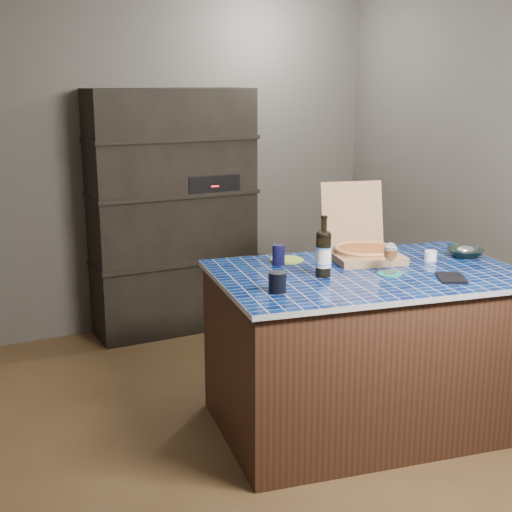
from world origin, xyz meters
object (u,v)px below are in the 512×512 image
mead_bottle (323,253)px  bowl (465,253)px  wine_glass (391,252)px  kitchen_island (365,349)px  pizza_box (363,249)px  dvd_case (451,278)px

mead_bottle → bowl: (0.94, -0.02, -0.10)m
wine_glass → mead_bottle: bearing=159.2°
mead_bottle → kitchen_island: bearing=-6.5°
bowl → mead_bottle: bearing=178.6°
kitchen_island → wine_glass: size_ratio=10.70×
pizza_box → bowl: pizza_box is taller
pizza_box → mead_bottle: (-0.40, -0.21, 0.07)m
mead_bottle → wine_glass: 0.35m
mead_bottle → wine_glass: size_ratio=1.94×
mead_bottle → wine_glass: mead_bottle is taller
kitchen_island → dvd_case: dvd_case is taller
kitchen_island → mead_bottle: size_ratio=5.51×
kitchen_island → pizza_box: pizza_box is taller
wine_glass → dvd_case: wine_glass is taller
pizza_box → wine_glass: bearing=-87.4°
kitchen_island → bowl: bearing=10.2°
pizza_box → wine_glass: size_ratio=3.27×
kitchen_island → pizza_box: (0.14, 0.24, 0.49)m
dvd_case → bowl: 0.51m
mead_bottle → bowl: 0.95m
kitchen_island → dvd_case: size_ratio=9.59×
pizza_box → wine_glass: 0.35m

